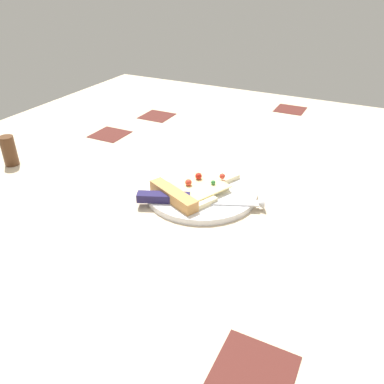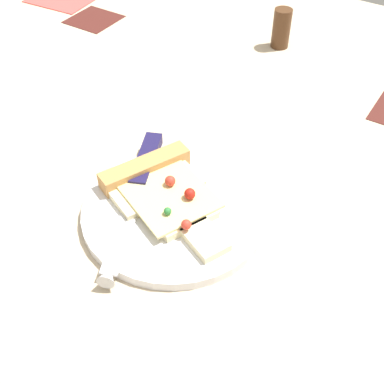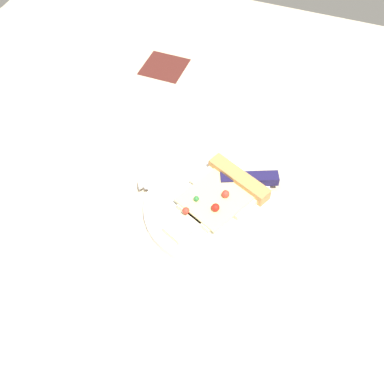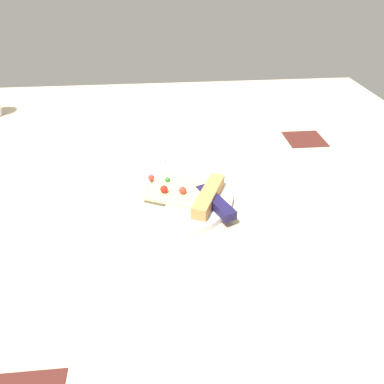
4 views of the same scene
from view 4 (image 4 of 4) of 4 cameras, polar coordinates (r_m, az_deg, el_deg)
ground_plane at (r=68.34cm, az=-6.91°, el=-3.02°), size 141.87×141.87×3.00cm
plate at (r=68.15cm, az=-3.12°, el=-0.73°), size 22.29×22.29×1.23cm
pizza_slice at (r=66.57cm, az=-1.10°, el=-0.13°), size 14.71×19.07×2.66cm
knife at (r=67.62cm, az=1.58°, el=0.26°), size 22.89×11.37×2.45cm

